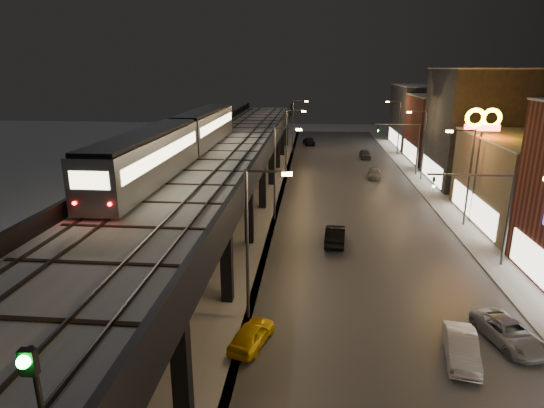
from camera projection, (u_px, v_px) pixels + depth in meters
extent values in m
cube|color=#46474D|center=(357.00, 210.00, 47.03)|extent=(17.00, 120.00, 0.06)
cube|color=#9FA1A8|center=(456.00, 212.00, 46.15)|extent=(4.00, 120.00, 0.14)
cube|color=#9FA1A8|center=(228.00, 207.00, 48.21)|extent=(11.00, 120.00, 0.06)
cube|color=black|center=(221.00, 158.00, 43.68)|extent=(9.00, 100.00, 1.00)
cube|color=black|center=(10.00, 353.00, 19.17)|extent=(0.70, 0.70, 5.30)
cube|color=black|center=(181.00, 362.00, 18.52)|extent=(0.70, 0.70, 5.30)
cube|color=black|center=(87.00, 304.00, 18.12)|extent=(8.00, 0.60, 0.50)
cube|color=black|center=(111.00, 258.00, 28.70)|extent=(0.70, 0.70, 5.30)
cube|color=black|center=(227.00, 262.00, 28.06)|extent=(0.70, 0.70, 5.30)
cube|color=black|center=(166.00, 222.00, 27.66)|extent=(8.00, 0.60, 0.50)
cube|color=black|center=(162.00, 210.00, 38.24)|extent=(0.70, 0.70, 5.30)
cube|color=black|center=(249.00, 213.00, 37.59)|extent=(0.70, 0.70, 5.30)
cube|color=black|center=(204.00, 183.00, 37.20)|extent=(8.00, 0.60, 0.50)
cube|color=black|center=(193.00, 182.00, 47.77)|extent=(0.70, 0.70, 5.30)
cube|color=black|center=(263.00, 183.00, 47.13)|extent=(0.70, 0.70, 5.30)
cube|color=black|center=(227.00, 159.00, 46.73)|extent=(8.00, 0.60, 0.50)
cube|color=black|center=(213.00, 163.00, 57.31)|extent=(0.70, 0.70, 5.30)
cube|color=black|center=(271.00, 164.00, 56.66)|extent=(0.70, 0.70, 5.30)
cube|color=black|center=(242.00, 144.00, 56.27)|extent=(8.00, 0.60, 0.50)
cube|color=black|center=(228.00, 149.00, 66.84)|extent=(0.70, 0.70, 5.30)
cube|color=black|center=(278.00, 150.00, 66.20)|extent=(0.70, 0.70, 5.30)
cube|color=black|center=(252.00, 132.00, 65.80)|extent=(8.00, 0.60, 0.50)
cube|color=black|center=(239.00, 139.00, 76.38)|extent=(0.70, 0.70, 5.30)
cube|color=black|center=(282.00, 140.00, 75.73)|extent=(0.70, 0.70, 5.30)
cube|color=black|center=(260.00, 124.00, 75.34)|extent=(8.00, 0.60, 0.50)
cube|color=black|center=(247.00, 131.00, 85.91)|extent=(0.70, 0.70, 5.30)
cube|color=black|center=(286.00, 132.00, 85.27)|extent=(0.70, 0.70, 5.30)
cube|color=black|center=(266.00, 118.00, 84.87)|extent=(8.00, 0.60, 0.50)
cube|color=#B2B7C1|center=(221.00, 152.00, 43.51)|extent=(8.40, 100.00, 0.16)
cube|color=#332D28|center=(188.00, 150.00, 43.75)|extent=(0.08, 98.00, 0.16)
cube|color=#332D28|center=(202.00, 150.00, 43.62)|extent=(0.08, 98.00, 0.16)
cube|color=#332D28|center=(234.00, 151.00, 43.36)|extent=(0.08, 98.00, 0.16)
cube|color=#332D28|center=(249.00, 151.00, 43.23)|extent=(0.08, 98.00, 0.16)
cube|color=black|center=(38.00, 313.00, 14.88)|extent=(7.80, 0.24, 0.06)
cube|color=black|center=(178.00, 188.00, 30.13)|extent=(7.80, 0.24, 0.06)
cube|color=black|center=(224.00, 148.00, 45.39)|extent=(7.80, 0.24, 0.06)
cube|color=black|center=(247.00, 128.00, 60.65)|extent=(7.80, 0.24, 0.06)
cube|color=black|center=(261.00, 115.00, 75.90)|extent=(7.80, 0.24, 0.06)
cube|color=black|center=(266.00, 148.00, 43.00)|extent=(0.30, 100.00, 1.10)
cube|color=black|center=(176.00, 147.00, 43.76)|extent=(0.30, 100.00, 1.10)
cube|color=beige|center=(543.00, 270.00, 29.46)|extent=(0.10, 9.60, 2.40)
cube|color=#6C604A|center=(544.00, 183.00, 41.59)|extent=(12.00, 15.00, 8.00)
cube|color=beige|center=(472.00, 207.00, 42.81)|extent=(0.10, 12.00, 2.40)
cube|color=#2A2A30|center=(486.00, 128.00, 55.98)|extent=(12.00, 13.00, 14.00)
cube|color=beige|center=(431.00, 170.00, 58.06)|extent=(0.10, 10.40, 2.40)
cube|color=#B2B7C1|center=(494.00, 68.00, 53.94)|extent=(12.20, 13.20, 0.16)
cube|color=brown|center=(451.00, 130.00, 69.91)|extent=(12.00, 12.00, 10.00)
cube|color=beige|center=(409.00, 151.00, 71.41)|extent=(0.10, 9.60, 2.40)
cube|color=#B2B7C1|center=(455.00, 96.00, 68.44)|extent=(12.20, 12.20, 0.16)
cube|color=#323236|center=(430.00, 117.00, 83.11)|extent=(12.00, 16.00, 11.00)
cube|color=beige|center=(395.00, 138.00, 84.76)|extent=(0.10, 12.80, 2.40)
cube|color=#B2B7C1|center=(433.00, 86.00, 81.50)|extent=(12.20, 16.20, 0.16)
cylinder|color=#38383A|center=(247.00, 248.00, 25.48)|extent=(0.18, 0.18, 9.00)
cube|color=#38383A|center=(266.00, 171.00, 24.11)|extent=(2.20, 0.12, 0.12)
cube|color=#FFC75B|center=(287.00, 174.00, 24.05)|extent=(0.55, 0.28, 0.18)
cylinder|color=#38383A|center=(275.00, 175.00, 42.64)|extent=(0.18, 0.18, 9.00)
cube|color=#38383A|center=(287.00, 128.00, 41.28)|extent=(2.20, 0.12, 0.12)
cube|color=#FFC75B|center=(299.00, 130.00, 41.22)|extent=(0.55, 0.28, 0.18)
cylinder|color=#38383A|center=(469.00, 179.00, 41.10)|extent=(0.18, 0.18, 9.00)
cube|color=#38383A|center=(462.00, 130.00, 39.93)|extent=(2.20, 0.12, 0.12)
cube|color=#FFC75B|center=(449.00, 131.00, 40.06)|extent=(0.55, 0.28, 0.18)
cylinder|color=#38383A|center=(286.00, 144.00, 59.81)|extent=(0.18, 0.18, 9.00)
cube|color=#38383A|center=(295.00, 110.00, 58.44)|extent=(2.20, 0.12, 0.12)
cube|color=#FFC75B|center=(304.00, 111.00, 58.38)|extent=(0.55, 0.28, 0.18)
cylinder|color=#38383A|center=(424.00, 146.00, 58.26)|extent=(0.18, 0.18, 9.00)
cube|color=#38383A|center=(418.00, 111.00, 57.09)|extent=(2.20, 0.12, 0.12)
cube|color=#FFC75B|center=(409.00, 112.00, 57.22)|extent=(0.55, 0.28, 0.18)
cylinder|color=#38383A|center=(293.00, 127.00, 76.97)|extent=(0.18, 0.18, 9.00)
cube|color=#38383A|center=(300.00, 101.00, 75.60)|extent=(2.20, 0.12, 0.12)
cube|color=#FFC75B|center=(306.00, 101.00, 75.54)|extent=(0.55, 0.28, 0.18)
cylinder|color=#38383A|center=(399.00, 128.00, 75.43)|extent=(0.18, 0.18, 9.00)
cube|color=#38383A|center=(394.00, 101.00, 74.25)|extent=(2.20, 0.12, 0.12)
cube|color=#FFC75B|center=(388.00, 102.00, 74.38)|extent=(0.55, 0.28, 0.18)
cylinder|color=#38383A|center=(508.00, 222.00, 32.81)|extent=(0.20, 0.20, 7.00)
cube|color=#38383A|center=(471.00, 175.00, 32.09)|extent=(6.00, 0.12, 0.12)
imported|color=black|center=(434.00, 181.00, 32.45)|extent=(0.20, 0.16, 1.00)
sphere|color=#0CFF26|center=(434.00, 185.00, 32.38)|extent=(0.18, 0.18, 0.18)
cylinder|color=#38383A|center=(418.00, 150.00, 61.41)|extent=(0.20, 0.20, 7.00)
cube|color=#38383A|center=(397.00, 124.00, 60.69)|extent=(6.00, 0.12, 0.12)
imported|color=black|center=(378.00, 128.00, 61.06)|extent=(0.20, 0.16, 1.00)
sphere|color=#0CFF26|center=(378.00, 130.00, 60.98)|extent=(0.18, 0.18, 0.18)
cube|color=gray|center=(148.00, 158.00, 31.25)|extent=(2.77, 16.70, 3.15)
cube|color=black|center=(146.00, 134.00, 30.76)|extent=(2.48, 16.22, 0.24)
cube|color=beige|center=(127.00, 152.00, 31.24)|extent=(0.05, 15.26, 0.86)
cube|color=beige|center=(167.00, 152.00, 31.00)|extent=(0.05, 15.26, 0.86)
cube|color=gray|center=(205.00, 127.00, 47.61)|extent=(2.77, 16.70, 3.15)
cube|color=black|center=(205.00, 111.00, 47.12)|extent=(2.48, 16.22, 0.24)
cube|color=beige|center=(192.00, 123.00, 47.61)|extent=(0.05, 15.26, 0.86)
cube|color=beige|center=(218.00, 123.00, 47.36)|extent=(0.05, 15.26, 0.86)
cube|color=beige|center=(89.00, 180.00, 23.14)|extent=(2.10, 0.05, 0.95)
sphere|color=#FF0C0C|center=(74.00, 203.00, 23.56)|extent=(0.19, 0.19, 0.19)
sphere|color=#FF0C0C|center=(110.00, 204.00, 23.39)|extent=(0.19, 0.19, 0.19)
cube|color=black|center=(29.00, 362.00, 8.06)|extent=(0.30, 0.17, 0.51)
sphere|color=#0CFF26|center=(24.00, 362.00, 7.92)|extent=(0.24, 0.24, 0.24)
imported|color=#E8B607|center=(252.00, 335.00, 23.99)|extent=(2.42, 3.92, 1.25)
imported|color=black|center=(335.00, 236.00, 37.83)|extent=(1.93, 4.68, 1.51)
imported|color=black|center=(309.00, 141.00, 86.26)|extent=(2.61, 4.73, 1.52)
imported|color=silver|center=(461.00, 349.00, 22.74)|extent=(2.12, 4.33, 1.37)
imported|color=gray|center=(508.00, 333.00, 24.16)|extent=(3.21, 4.88, 1.25)
imported|color=gray|center=(374.00, 174.00, 60.35)|extent=(2.17, 4.36, 1.22)
imported|color=#35373B|center=(365.00, 154.00, 73.46)|extent=(1.67, 4.03, 1.37)
cylinder|color=#38383A|center=(475.00, 178.00, 42.30)|extent=(0.24, 0.24, 8.66)
cube|color=#FF0C0C|center=(482.00, 128.00, 40.95)|extent=(3.03, 0.25, 0.54)
torus|color=#E1A400|center=(475.00, 118.00, 40.76)|extent=(1.77, 0.46, 1.75)
torus|color=#E1A400|center=(492.00, 118.00, 40.64)|extent=(1.77, 0.46, 1.75)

